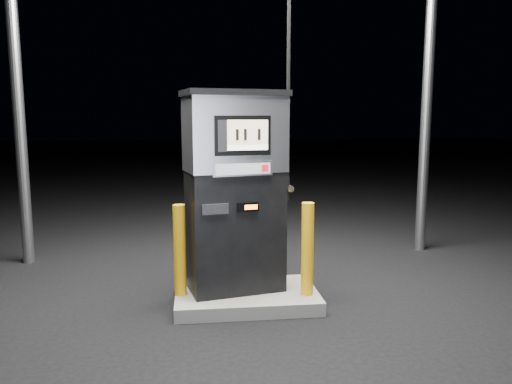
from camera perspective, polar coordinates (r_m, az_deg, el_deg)
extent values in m
plane|color=black|center=(5.84, -1.09, -12.59)|extent=(80.00, 80.00, 0.00)
cube|color=slate|center=(5.81, -1.10, -11.90)|extent=(1.60, 1.00, 0.15)
cylinder|color=gray|center=(7.81, -25.53, 8.81)|extent=(0.16, 0.16, 4.50)
cylinder|color=gray|center=(8.22, 18.91, 9.13)|extent=(0.16, 0.16, 4.50)
cube|color=black|center=(5.68, -2.43, -4.42)|extent=(1.14, 0.80, 1.36)
cube|color=#B9B9C0|center=(5.53, -2.50, 6.63)|extent=(1.16, 0.83, 0.82)
cube|color=black|center=(5.54, -2.53, 11.20)|extent=(1.21, 0.88, 0.07)
cube|color=black|center=(5.23, -1.52, 6.46)|extent=(0.60, 0.16, 0.41)
cube|color=beige|center=(5.23, -0.94, 6.82)|extent=(0.44, 0.10, 0.26)
cube|color=white|center=(5.24, -0.94, 5.09)|extent=(0.44, 0.10, 0.05)
cube|color=#B9B9C0|center=(5.26, -1.50, 2.66)|extent=(0.65, 0.17, 0.15)
cube|color=#95989C|center=(5.24, -1.44, 2.64)|extent=(0.59, 0.13, 0.11)
cube|color=red|center=(5.31, 1.03, 2.73)|extent=(0.08, 0.02, 0.08)
cube|color=black|center=(5.33, -0.94, -1.74)|extent=(0.24, 0.07, 0.10)
cube|color=#FF650C|center=(5.33, -0.56, -1.74)|extent=(0.14, 0.03, 0.05)
cube|color=black|center=(5.23, -4.68, -1.97)|extent=(0.28, 0.09, 0.11)
cube|color=black|center=(5.78, 2.99, 0.47)|extent=(0.15, 0.21, 0.27)
cylinder|color=gray|center=(5.80, 3.59, 0.50)|extent=(0.12, 0.25, 0.08)
cylinder|color=black|center=(5.77, 3.77, 18.59)|extent=(0.05, 0.05, 3.38)
cylinder|color=#F6AE0D|center=(5.58, -8.71, -6.58)|extent=(0.17, 0.17, 1.01)
cylinder|color=#F6AE0D|center=(5.55, 5.90, -6.49)|extent=(0.18, 0.18, 1.03)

